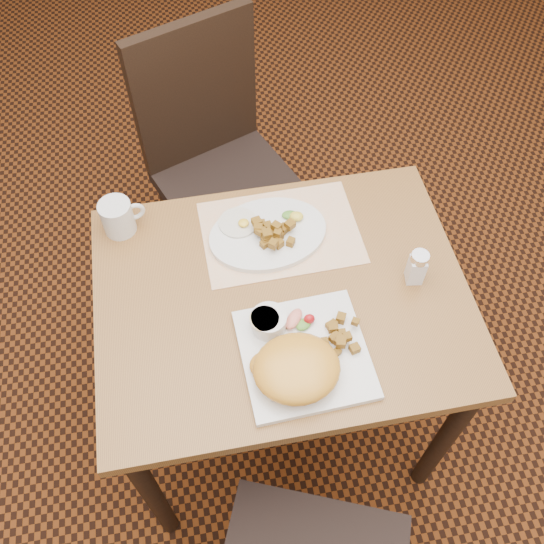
{
  "coord_description": "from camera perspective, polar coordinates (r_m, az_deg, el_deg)",
  "views": [
    {
      "loc": [
        -0.17,
        -0.76,
        1.99
      ],
      "look_at": [
        -0.02,
        0.02,
        0.82
      ],
      "focal_mm": 40.0,
      "sensor_mm": 36.0,
      "label": 1
    }
  ],
  "objects": [
    {
      "name": "plate_square",
      "position": [
        1.37,
        3.08,
        -7.74
      ],
      "size": [
        0.29,
        0.29,
        0.02
      ],
      "primitive_type": "cube",
      "rotation": [
        0.0,
        0.0,
        0.04
      ],
      "color": "silver",
      "rests_on": "table"
    },
    {
      "name": "ramekin",
      "position": [
        1.38,
        -0.34,
        -4.67
      ],
      "size": [
        0.08,
        0.08,
        0.04
      ],
      "color": "silver",
      "rests_on": "plate_square"
    },
    {
      "name": "garnish_ov",
      "position": [
        1.57,
        2.05,
        5.32
      ],
      "size": [
        0.06,
        0.04,
        0.02
      ],
      "color": "#387223",
      "rests_on": "plate_oval"
    },
    {
      "name": "garnish_sq",
      "position": [
        1.39,
        2.61,
        -4.54
      ],
      "size": [
        0.08,
        0.07,
        0.03
      ],
      "color": "#387223",
      "rests_on": "plate_square"
    },
    {
      "name": "plate_oval",
      "position": [
        1.55,
        -0.39,
        3.59
      ],
      "size": [
        0.33,
        0.26,
        0.02
      ],
      "primitive_type": null,
      "rotation": [
        0.0,
        0.0,
        0.13
      ],
      "color": "silver",
      "rests_on": "placemat"
    },
    {
      "name": "salt_shaker",
      "position": [
        1.48,
        13.47,
        0.47
      ],
      "size": [
        0.05,
        0.05,
        0.1
      ],
      "color": "white",
      "rests_on": "table"
    },
    {
      "name": "ground",
      "position": [
        2.13,
        0.7,
        -12.9
      ],
      "size": [
        8.0,
        8.0,
        0.0
      ],
      "primitive_type": "plane",
      "color": "black",
      "rests_on": "ground"
    },
    {
      "name": "chair_far",
      "position": [
        2.06,
        -5.19,
        10.89
      ],
      "size": [
        0.55,
        0.55,
        0.97
      ],
      "rotation": [
        0.0,
        0.0,
        3.52
      ],
      "color": "black",
      "rests_on": "ground"
    },
    {
      "name": "hollandaise_mound",
      "position": [
        1.31,
        2.25,
        -9.08
      ],
      "size": [
        0.19,
        0.17,
        0.07
      ],
      "color": "gold",
      "rests_on": "plate_square"
    },
    {
      "name": "coffee_mug",
      "position": [
        1.59,
        -14.27,
        5.05
      ],
      "size": [
        0.11,
        0.08,
        0.09
      ],
      "color": "silver",
      "rests_on": "table"
    },
    {
      "name": "home_fries_ov",
      "position": [
        1.52,
        0.03,
        3.63
      ],
      "size": [
        0.11,
        0.11,
        0.04
      ],
      "color": "#8D6016",
      "rests_on": "plate_oval"
    },
    {
      "name": "placemat",
      "position": [
        1.57,
        0.81,
        3.74
      ],
      "size": [
        0.41,
        0.29,
        0.0
      ],
      "primitive_type": "cube",
      "rotation": [
        0.0,
        0.0,
        0.02
      ],
      "color": "white",
      "rests_on": "table"
    },
    {
      "name": "fried_egg",
      "position": [
        1.56,
        -3.15,
        4.66
      ],
      "size": [
        0.1,
        0.1,
        0.02
      ],
      "color": "white",
      "rests_on": "plate_oval"
    },
    {
      "name": "home_fries_sq",
      "position": [
        1.38,
        6.37,
        -5.98
      ],
      "size": [
        0.1,
        0.11,
        0.03
      ],
      "color": "#8D6016",
      "rests_on": "plate_square"
    },
    {
      "name": "table",
      "position": [
        1.55,
        0.94,
        -4.25
      ],
      "size": [
        0.9,
        0.7,
        0.75
      ],
      "color": "#8F5D2C",
      "rests_on": "ground"
    }
  ]
}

